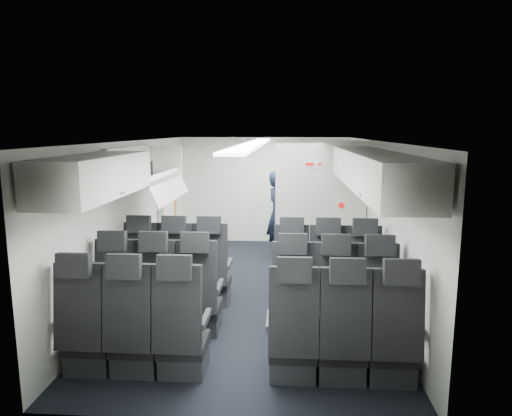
# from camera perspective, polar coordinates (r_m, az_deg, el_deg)

# --- Properties ---
(cabin_shell) EXTENTS (3.41, 6.01, 2.16)m
(cabin_shell) POSITION_cam_1_polar(r_m,az_deg,el_deg) (6.40, -0.23, -0.83)
(cabin_shell) COLOR black
(cabin_shell) RESTS_ON ground
(seat_row_front) EXTENTS (3.33, 0.56, 1.24)m
(seat_row_front) POSITION_cam_1_polar(r_m,az_deg,el_deg) (6.06, -0.58, -8.47)
(seat_row_front) COLOR black
(seat_row_front) RESTS_ON cabin_shell
(seat_row_mid) EXTENTS (3.33, 0.56, 1.24)m
(seat_row_mid) POSITION_cam_1_polar(r_m,az_deg,el_deg) (5.22, -1.35, -11.56)
(seat_row_mid) COLOR black
(seat_row_mid) RESTS_ON cabin_shell
(seat_row_rear) EXTENTS (3.33, 0.56, 1.24)m
(seat_row_rear) POSITION_cam_1_polar(r_m,az_deg,el_deg) (4.40, -2.43, -15.81)
(seat_row_rear) COLOR black
(seat_row_rear) RESTS_ON cabin_shell
(overhead_bin_left_rear) EXTENTS (0.53, 1.80, 0.40)m
(overhead_bin_left_rear) POSITION_cam_1_polar(r_m,az_deg,el_deg) (4.68, -19.46, 3.79)
(overhead_bin_left_rear) COLOR silver
(overhead_bin_left_rear) RESTS_ON cabin_shell
(overhead_bin_left_front_open) EXTENTS (0.64, 1.70, 0.72)m
(overhead_bin_left_front_open) POSITION_cam_1_polar(r_m,az_deg,el_deg) (6.34, -13.56, 4.39)
(overhead_bin_left_front_open) COLOR #9E9E93
(overhead_bin_left_front_open) RESTS_ON cabin_shell
(overhead_bin_right_rear) EXTENTS (0.53, 1.80, 0.40)m
(overhead_bin_right_rear) POSITION_cam_1_polar(r_m,az_deg,el_deg) (4.41, 16.38, 3.62)
(overhead_bin_right_rear) COLOR silver
(overhead_bin_right_rear) RESTS_ON cabin_shell
(overhead_bin_right_front) EXTENTS (0.53, 1.70, 0.40)m
(overhead_bin_right_front) POSITION_cam_1_polar(r_m,az_deg,el_deg) (6.12, 12.85, 5.38)
(overhead_bin_right_front) COLOR silver
(overhead_bin_right_front) RESTS_ON cabin_shell
(bulkhead_partition) EXTENTS (1.40, 0.15, 2.13)m
(bulkhead_partition) POSITION_cam_1_polar(r_m,az_deg,el_deg) (7.20, 8.01, -0.13)
(bulkhead_partition) COLOR silver
(bulkhead_partition) RESTS_ON cabin_shell
(galley_unit) EXTENTS (0.85, 0.52, 1.90)m
(galley_unit) POSITION_cam_1_polar(r_m,az_deg,el_deg) (9.11, 6.93, 1.16)
(galley_unit) COLOR #939399
(galley_unit) RESTS_ON cabin_shell
(boarding_door) EXTENTS (0.12, 1.27, 1.86)m
(boarding_door) POSITION_cam_1_polar(r_m,az_deg,el_deg) (8.21, -10.95, 0.14)
(boarding_door) COLOR silver
(boarding_door) RESTS_ON cabin_shell
(flight_attendant) EXTENTS (0.56, 0.68, 1.58)m
(flight_attendant) POSITION_cam_1_polar(r_m,az_deg,el_deg) (8.21, 2.72, -0.84)
(flight_attendant) COLOR black
(flight_attendant) RESTS_ON ground
(carry_on_bag) EXTENTS (0.38, 0.29, 0.21)m
(carry_on_bag) POSITION_cam_1_polar(r_m,az_deg,el_deg) (5.94, -14.80, 4.62)
(carry_on_bag) COLOR black
(carry_on_bag) RESTS_ON overhead_bin_left_front_open
(papers) EXTENTS (0.20, 0.06, 0.14)m
(papers) POSITION_cam_1_polar(r_m,az_deg,el_deg) (8.12, 4.07, 0.76)
(papers) COLOR white
(papers) RESTS_ON flight_attendant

